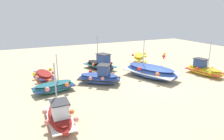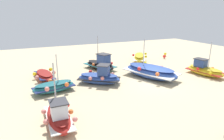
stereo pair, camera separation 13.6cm
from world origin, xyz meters
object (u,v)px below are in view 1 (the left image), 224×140
(fishing_boat_0, at_px, (150,71))
(fishing_boat_5, at_px, (60,116))
(fishing_boat_3, at_px, (44,75))
(fishing_boat_4, at_px, (100,77))
(fishing_boat_6, at_px, (54,87))
(mooring_buoy_0, at_px, (164,56))
(mooring_buoy_1, at_px, (165,54))
(fishing_boat_1, at_px, (139,58))
(fishing_boat_2, at_px, (204,70))
(fishing_boat_7, at_px, (100,64))

(fishing_boat_0, xyz_separation_m, fishing_boat_5, (9.53, 4.75, -0.11))
(fishing_boat_0, xyz_separation_m, fishing_boat_3, (9.32, -3.96, -0.27))
(fishing_boat_4, height_order, fishing_boat_6, fishing_boat_6)
(fishing_boat_6, bearing_deg, mooring_buoy_0, -169.33)
(fishing_boat_3, distance_m, fishing_boat_6, 3.75)
(fishing_boat_3, distance_m, mooring_buoy_1, 17.41)
(fishing_boat_1, bearing_deg, fishing_boat_6, -30.35)
(fishing_boat_3, bearing_deg, fishing_boat_6, 178.84)
(fishing_boat_1, height_order, fishing_boat_2, fishing_boat_2)
(fishing_boat_6, height_order, mooring_buoy_1, fishing_boat_6)
(fishing_boat_5, bearing_deg, mooring_buoy_1, 125.44)
(fishing_boat_5, bearing_deg, fishing_boat_6, 174.69)
(fishing_boat_2, relative_size, fishing_boat_6, 1.15)
(fishing_boat_2, bearing_deg, fishing_boat_3, 59.45)
(fishing_boat_2, bearing_deg, fishing_boat_0, 64.08)
(fishing_boat_1, relative_size, fishing_boat_7, 0.91)
(fishing_boat_0, height_order, fishing_boat_7, fishing_boat_0)
(fishing_boat_2, bearing_deg, mooring_buoy_0, -18.67)
(fishing_boat_2, relative_size, fishing_boat_3, 1.13)
(fishing_boat_6, xyz_separation_m, mooring_buoy_1, (-16.78, -7.08, -0.11))
(fishing_boat_4, bearing_deg, fishing_boat_3, 177.56)
(fishing_boat_0, relative_size, mooring_buoy_0, 10.82)
(fishing_boat_1, bearing_deg, fishing_boat_3, -47.16)
(fishing_boat_3, bearing_deg, mooring_buoy_1, -84.77)
(fishing_boat_5, height_order, mooring_buoy_0, fishing_boat_5)
(fishing_boat_5, xyz_separation_m, fishing_boat_6, (-0.51, -4.97, -0.08))
(fishing_boat_0, height_order, fishing_boat_6, fishing_boat_0)
(fishing_boat_0, relative_size, fishing_boat_4, 1.51)
(fishing_boat_4, height_order, fishing_boat_5, fishing_boat_5)
(fishing_boat_5, distance_m, fishing_boat_6, 4.99)
(fishing_boat_4, bearing_deg, mooring_buoy_0, 61.89)
(fishing_boat_0, relative_size, fishing_boat_7, 1.37)
(mooring_buoy_0, distance_m, mooring_buoy_1, 1.75)
(fishing_boat_6, bearing_deg, fishing_boat_4, 174.35)
(fishing_boat_3, xyz_separation_m, fishing_boat_7, (-6.03, -0.79, 0.24))
(fishing_boat_7, height_order, mooring_buoy_0, fishing_boat_7)
(fishing_boat_5, height_order, fishing_boat_6, fishing_boat_5)
(fishing_boat_5, bearing_deg, fishing_boat_2, 102.68)
(fishing_boat_4, xyz_separation_m, fishing_boat_6, (3.97, 0.28, -0.15))
(mooring_buoy_1, bearing_deg, fishing_boat_2, 75.25)
(fishing_boat_0, distance_m, fishing_boat_3, 10.13)
(fishing_boat_3, distance_m, fishing_boat_4, 5.51)
(fishing_boat_1, height_order, fishing_boat_7, fishing_boat_7)
(fishing_boat_6, bearing_deg, fishing_boat_3, -95.06)
(fishing_boat_2, height_order, mooring_buoy_0, fishing_boat_2)
(fishing_boat_4, distance_m, mooring_buoy_1, 14.50)
(fishing_boat_4, xyz_separation_m, mooring_buoy_0, (-11.61, -5.52, -0.26))
(fishing_boat_1, distance_m, fishing_boat_2, 8.06)
(mooring_buoy_1, bearing_deg, fishing_boat_1, 14.13)
(fishing_boat_3, height_order, fishing_boat_4, fishing_boat_4)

